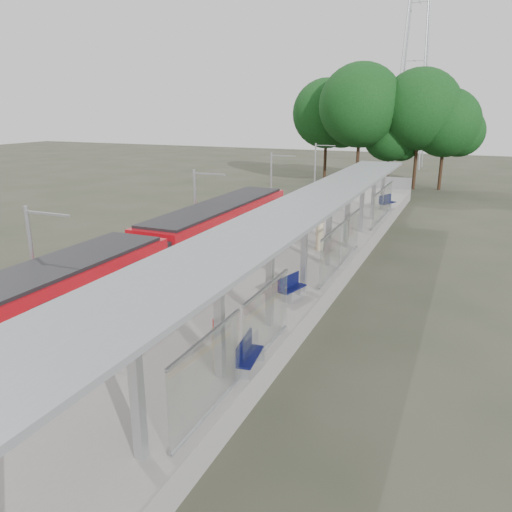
{
  "coord_description": "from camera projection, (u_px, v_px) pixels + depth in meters",
  "views": [
    {
      "loc": [
        8.32,
        -5.94,
        8.79
      ],
      "look_at": [
        -0.3,
        14.06,
        2.3
      ],
      "focal_mm": 35.0,
      "sensor_mm": 36.0,
      "label": 1
    }
  ],
  "objects": [
    {
      "name": "trackbed",
      "position": [
        231.0,
        257.0,
        30.17
      ],
      "size": [
        3.0,
        70.0,
        0.24
      ],
      "primitive_type": "cube",
      "color": "#59544C",
      "rests_on": "ground"
    },
    {
      "name": "platform",
      "position": [
        302.0,
        260.0,
        28.35
      ],
      "size": [
        6.0,
        50.0,
        1.0
      ],
      "primitive_type": "cube",
      "color": "gray",
      "rests_on": "ground"
    },
    {
      "name": "tactile_strip",
      "position": [
        261.0,
        246.0,
        29.17
      ],
      "size": [
        0.6,
        50.0,
        0.02
      ],
      "primitive_type": "cube",
      "color": "gold",
      "rests_on": "platform"
    },
    {
      "name": "end_fence",
      "position": [
        381.0,
        182.0,
        49.99
      ],
      "size": [
        6.0,
        0.1,
        1.2
      ],
      "primitive_type": "cube",
      "color": "#9EA0A5",
      "rests_on": "platform"
    },
    {
      "name": "train",
      "position": [
        147.0,
        266.0,
        22.15
      ],
      "size": [
        2.74,
        27.6,
        3.62
      ],
      "color": "black",
      "rests_on": "ground"
    },
    {
      "name": "canopy",
      "position": [
        311.0,
        210.0,
        23.33
      ],
      "size": [
        3.27,
        38.0,
        3.66
      ],
      "color": "#9EA0A5",
      "rests_on": "platform"
    },
    {
      "name": "pylon",
      "position": [
        417.0,
        32.0,
        70.08
      ],
      "size": [
        8.0,
        4.0,
        38.0
      ],
      "primitive_type": null,
      "color": "#9EA0A5",
      "rests_on": "ground"
    },
    {
      "name": "tree_cluster",
      "position": [
        383.0,
        113.0,
        55.44
      ],
      "size": [
        21.39,
        12.29,
        13.61
      ],
      "color": "#382316",
      "rests_on": "ground"
    },
    {
      "name": "catenary_masts",
      "position": [
        197.0,
        212.0,
        29.14
      ],
      "size": [
        2.08,
        48.16,
        5.4
      ],
      "color": "#9EA0A5",
      "rests_on": "ground"
    },
    {
      "name": "bench_near",
      "position": [
        247.0,
        353.0,
        15.31
      ],
      "size": [
        0.67,
        1.58,
        1.05
      ],
      "rotation": [
        0.0,
        0.0,
        0.14
      ],
      "color": "#0E1247",
      "rests_on": "platform"
    },
    {
      "name": "bench_mid",
      "position": [
        291.0,
        286.0,
        21.09
      ],
      "size": [
        0.83,
        1.55,
        1.02
      ],
      "rotation": [
        0.0,
        0.0,
        -0.26
      ],
      "color": "#0E1247",
      "rests_on": "platform"
    },
    {
      "name": "bench_far",
      "position": [
        386.0,
        202.0,
        39.68
      ],
      "size": [
        1.14,
        1.76,
        1.16
      ],
      "rotation": [
        0.0,
        0.0,
        -0.39
      ],
      "color": "#0E1247",
      "rests_on": "platform"
    },
    {
      "name": "info_pillar_near",
      "position": [
        219.0,
        348.0,
        15.24
      ],
      "size": [
        0.38,
        0.38,
        1.7
      ],
      "rotation": [
        0.0,
        0.0,
        0.32
      ],
      "color": "beige",
      "rests_on": "platform"
    },
    {
      "name": "info_pillar_far",
      "position": [
        320.0,
        236.0,
        28.2
      ],
      "size": [
        0.43,
        0.43,
        1.9
      ],
      "rotation": [
        0.0,
        0.0,
        0.07
      ],
      "color": "beige",
      "rests_on": "platform"
    },
    {
      "name": "litter_bin",
      "position": [
        328.0,
        241.0,
        28.57
      ],
      "size": [
        0.42,
        0.42,
        0.86
      ],
      "primitive_type": "cylinder",
      "rotation": [
        0.0,
        0.0,
        -0.01
      ],
      "color": "#9EA0A5",
      "rests_on": "platform"
    }
  ]
}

